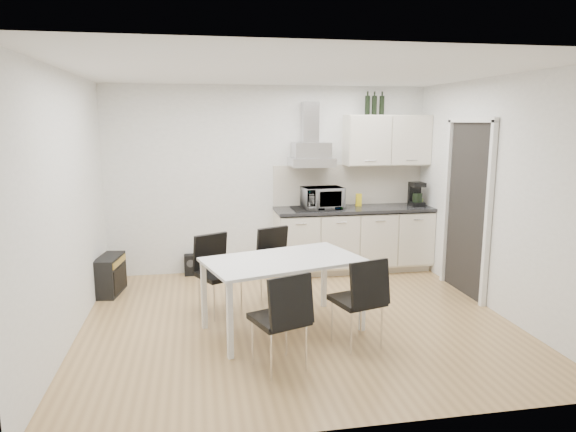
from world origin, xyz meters
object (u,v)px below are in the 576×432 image
object	(u,v)px
dining_table	(283,266)
chair_far_left	(220,276)
kitchenette	(356,213)
guitar_amp	(110,275)
floor_speaker	(191,265)
chair_near_left	(279,320)
chair_far_right	(281,267)
chair_near_right	(357,301)

from	to	relation	value
dining_table	chair_far_left	bearing A→B (deg)	121.76
kitchenette	guitar_amp	distance (m)	3.38
floor_speaker	dining_table	bearing A→B (deg)	-67.12
guitar_amp	floor_speaker	bearing A→B (deg)	41.38
chair_near_left	floor_speaker	bearing A→B (deg)	84.63
chair_far_left	guitar_amp	xyz separation A→B (m)	(-1.31, 0.93, -0.20)
chair_far_right	chair_near_left	bearing A→B (deg)	58.21
kitchenette	chair_far_right	distance (m)	1.76
kitchenette	chair_near_left	xyz separation A→B (m)	(-1.55, -2.76, -0.39)
kitchenette	guitar_amp	bearing A→B (deg)	-172.19
dining_table	chair_far_left	world-z (taller)	chair_far_left
chair_near_right	floor_speaker	size ratio (longest dim) A/B	3.06
dining_table	floor_speaker	distance (m)	2.37
chair_far_left	chair_near_left	xyz separation A→B (m)	(0.44, -1.38, 0.00)
chair_near_left	guitar_amp	xyz separation A→B (m)	(-1.75, 2.31, -0.20)
chair_far_left	chair_near_right	distance (m)	1.63
chair_far_left	floor_speaker	bearing A→B (deg)	-105.07
chair_near_left	chair_near_right	world-z (taller)	same
kitchenette	chair_far_left	bearing A→B (deg)	-145.22
chair_far_left	guitar_amp	size ratio (longest dim) A/B	1.46
dining_table	chair_near_left	xyz separation A→B (m)	(-0.17, -0.83, -0.24)
floor_speaker	chair_far_left	bearing A→B (deg)	-79.22
chair_far_right	chair_near_left	size ratio (longest dim) A/B	1.00
guitar_amp	chair_far_right	bearing A→B (deg)	-10.10
chair_far_right	chair_near_right	world-z (taller)	same
dining_table	chair_near_left	bearing A→B (deg)	-118.01
dining_table	guitar_amp	size ratio (longest dim) A/B	2.85
dining_table	floor_speaker	size ratio (longest dim) A/B	5.95
kitchenette	chair_far_right	world-z (taller)	kitchenette
dining_table	chair_near_left	size ratio (longest dim) A/B	1.94
dining_table	chair_far_right	size ratio (longest dim) A/B	1.94
chair_far_right	chair_near_left	world-z (taller)	same
dining_table	floor_speaker	world-z (taller)	dining_table
chair_near_left	guitar_amp	size ratio (longest dim) A/B	1.46
chair_near_right	chair_near_left	bearing A→B (deg)	-173.66
chair_near_left	chair_near_right	distance (m)	0.87
chair_far_left	floor_speaker	world-z (taller)	chair_far_left
chair_near_left	guitar_amp	world-z (taller)	chair_near_left
floor_speaker	chair_near_left	bearing A→B (deg)	-76.57
dining_table	chair_near_left	world-z (taller)	chair_near_left
kitchenette	dining_table	size ratio (longest dim) A/B	1.47
chair_far_right	chair_near_right	xyz separation A→B (m)	(0.52, -1.28, 0.00)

